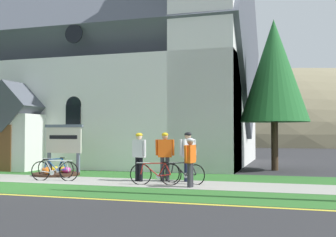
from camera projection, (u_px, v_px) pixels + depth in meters
ground at (78, 174)px, 17.69m from camera, size 140.00×140.00×0.00m
sidewalk_slab at (23, 178)px, 15.82m from camera, size 32.00×2.30×0.01m
church_lawn at (58, 172)px, 18.20m from camera, size 24.00×2.66×0.01m
church_building at (122, 78)px, 24.42m from camera, size 15.49×12.52×13.03m
church_sign at (64, 141)px, 17.59m from camera, size 1.78×0.15×2.09m
flower_bed at (56, 173)px, 17.01m from camera, size 1.90×1.90×0.34m
bicycle_silver at (54, 170)px, 15.08m from camera, size 1.78×0.30×0.81m
bicycle_yellow at (184, 173)px, 14.26m from camera, size 1.63×0.62×0.80m
bicycle_orange at (156, 174)px, 13.91m from camera, size 1.70×0.42×0.80m
bicycle_black at (56, 168)px, 16.22m from camera, size 1.72×0.26×0.81m
cyclist_in_blue_jersey at (188, 152)px, 14.82m from camera, size 0.49×0.63×1.76m
cyclist_in_white_jersey at (139, 153)px, 14.91m from camera, size 0.60×0.41×1.74m
cyclist_in_orange_jersey at (190, 159)px, 13.28m from camera, size 0.29×0.66×1.57m
cyclist_in_red_jersey at (165, 152)px, 14.87m from camera, size 0.68×0.33×1.75m
roadside_conifer at (274, 71)px, 19.39m from camera, size 3.20×3.20×7.04m
distant_hill at (280, 144)px, 67.03m from camera, size 72.57×41.49×23.53m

